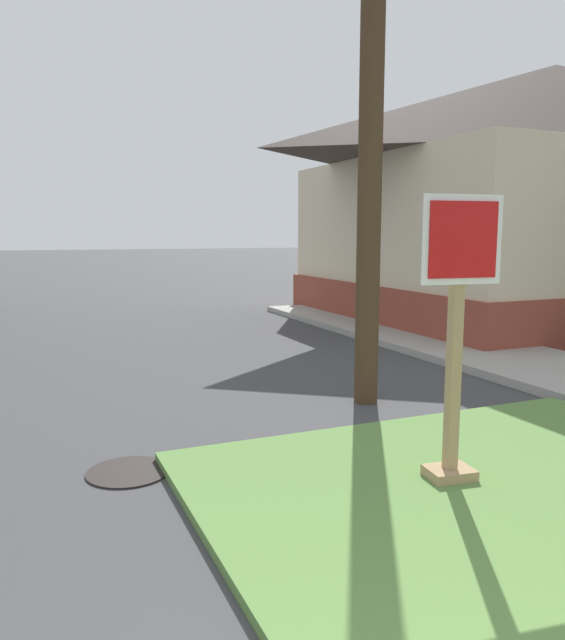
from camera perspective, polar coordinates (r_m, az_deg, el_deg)
sidewalk_strip at (r=9.62m, az=23.49°, el=-4.21°), size 2.20×16.44×0.12m
stop_sign at (r=4.86m, az=15.89°, el=-2.59°), size 0.66×0.32×2.21m
manhole_cover at (r=5.45m, az=-14.22°, el=-13.61°), size 0.70×0.70×0.02m
corner_house at (r=16.47m, az=23.72°, el=11.13°), size 10.77×9.17×5.97m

